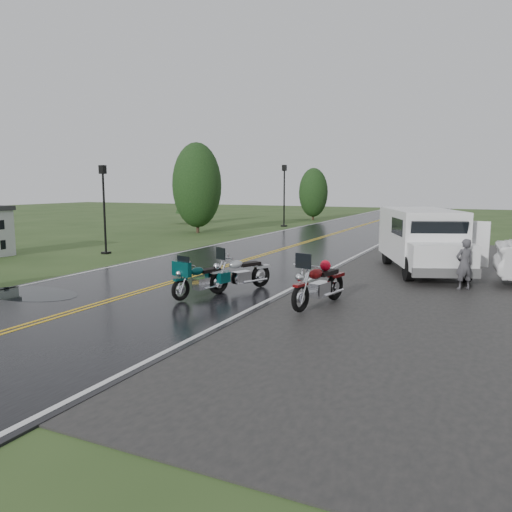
# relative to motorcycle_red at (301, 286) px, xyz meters

# --- Properties ---
(ground) EXTENTS (120.00, 120.00, 0.00)m
(ground) POSITION_rel_motorcycle_red_xyz_m (-5.06, 0.26, -0.70)
(ground) COLOR #2D471E
(ground) RESTS_ON ground
(road) EXTENTS (8.00, 100.00, 0.04)m
(road) POSITION_rel_motorcycle_red_xyz_m (-5.06, 10.26, -0.68)
(road) COLOR black
(road) RESTS_ON ground
(motorcycle_red) EXTENTS (1.32, 2.49, 1.40)m
(motorcycle_red) POSITION_rel_motorcycle_red_xyz_m (0.00, 0.00, 0.00)
(motorcycle_red) COLOR #5D0A0C
(motorcycle_red) RESTS_ON ground
(motorcycle_teal) EXTENTS (1.24, 2.14, 1.19)m
(motorcycle_teal) POSITION_rel_motorcycle_red_xyz_m (-3.28, -0.21, -0.10)
(motorcycle_teal) COLOR #053D3D
(motorcycle_teal) RESTS_ON ground
(motorcycle_silver) EXTENTS (1.61, 2.31, 1.28)m
(motorcycle_silver) POSITION_rel_motorcycle_red_xyz_m (-2.81, 0.95, -0.06)
(motorcycle_silver) COLOR #AAADB2
(motorcycle_silver) RESTS_ON ground
(van_white) EXTENTS (4.18, 6.20, 2.28)m
(van_white) POSITION_rel_motorcycle_red_xyz_m (1.70, 5.36, 0.44)
(van_white) COLOR white
(van_white) RESTS_ON ground
(person_at_van) EXTENTS (0.66, 0.61, 1.51)m
(person_at_van) POSITION_rel_motorcycle_red_xyz_m (3.36, 4.74, 0.05)
(person_at_van) COLOR #464549
(person_at_van) RESTS_ON ground
(lamp_post_near_left) EXTENTS (0.34, 0.34, 4.02)m
(lamp_post_near_left) POSITION_rel_motorcycle_red_xyz_m (-11.76, 6.34, 1.31)
(lamp_post_near_left) COLOR black
(lamp_post_near_left) RESTS_ON ground
(lamp_post_far_left) EXTENTS (0.40, 0.40, 4.65)m
(lamp_post_far_left) POSITION_rel_motorcycle_red_xyz_m (-10.22, 23.83, 1.63)
(lamp_post_far_left) COLOR black
(lamp_post_far_left) RESTS_ON ground
(tree_left_mid) EXTENTS (3.20, 3.20, 4.99)m
(tree_left_mid) POSITION_rel_motorcycle_red_xyz_m (-13.49, 16.88, 1.80)
(tree_left_mid) COLOR #1E3D19
(tree_left_mid) RESTS_ON ground
(tree_left_far) EXTENTS (2.57, 2.57, 3.96)m
(tree_left_far) POSITION_rel_motorcycle_red_xyz_m (-10.64, 31.71, 1.28)
(tree_left_far) COLOR #1E3D19
(tree_left_far) RESTS_ON ground
(pine_left_far) EXTENTS (2.34, 2.34, 4.87)m
(pine_left_far) POSITION_rel_motorcycle_red_xyz_m (-18.21, 23.28, 1.74)
(pine_left_far) COLOR #1E3D19
(pine_left_far) RESTS_ON ground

